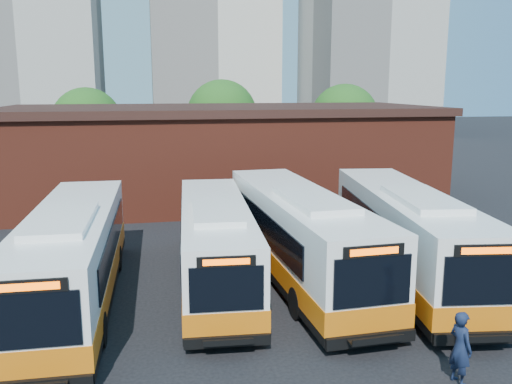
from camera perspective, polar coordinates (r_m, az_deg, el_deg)
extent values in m
plane|color=black|center=(19.14, 4.09, -12.79)|extent=(220.00, 220.00, 0.00)
cube|color=white|center=(20.50, -18.73, -6.13)|extent=(2.90, 12.75, 3.02)
cube|color=#D2650D|center=(20.76, -18.58, -8.43)|extent=(2.95, 12.80, 0.74)
cube|color=black|center=(20.94, -18.49, -9.80)|extent=(2.94, 12.79, 0.26)
cube|color=black|center=(14.50, -22.52, -12.40)|extent=(2.30, 0.10, 1.43)
cube|color=black|center=(14.17, -22.80, -9.14)|extent=(1.80, 0.09, 0.34)
cube|color=#FF5905|center=(14.14, -22.83, -9.20)|extent=(1.43, 0.04, 0.19)
cube|color=black|center=(21.07, -22.32, -5.09)|extent=(0.21, 9.91, 1.11)
cube|color=black|center=(20.65, -14.82, -4.93)|extent=(0.21, 9.91, 1.11)
cube|color=white|center=(18.57, -19.74, -2.79)|extent=(1.90, 4.48, 0.23)
cylinder|color=black|center=(17.90, -24.15, -13.69)|extent=(0.36, 1.06, 1.06)
cylinder|color=black|center=(17.46, -16.11, -13.76)|extent=(0.36, 1.06, 1.06)
cylinder|color=black|center=(24.29, -20.24, -6.89)|extent=(0.36, 1.06, 1.06)
cylinder|color=black|center=(23.96, -14.44, -6.78)|extent=(0.36, 1.06, 1.06)
cube|color=white|center=(21.51, -4.33, -5.07)|extent=(3.27, 12.06, 2.83)
cube|color=#D2650D|center=(21.75, -4.30, -7.15)|extent=(3.32, 12.11, 0.70)
cube|color=black|center=(21.91, -4.28, -8.38)|extent=(3.31, 12.10, 0.25)
cube|color=black|center=(15.75, -3.11, -10.16)|extent=(2.15, 0.19, 1.34)
cube|color=black|center=(15.46, -3.14, -7.32)|extent=(1.69, 0.16, 0.32)
cube|color=#FF5905|center=(15.42, -3.13, -7.36)|extent=(1.34, 0.10, 0.18)
cube|color=black|center=(16.34, -3.04, -15.44)|extent=(2.54, 0.30, 0.32)
cube|color=black|center=(16.09, -2.97, -15.49)|extent=(1.46, 0.47, 0.06)
cube|color=black|center=(15.90, -2.92, -15.55)|extent=(1.44, 0.13, 0.18)
cube|color=black|center=(21.79, -7.80, -4.18)|extent=(0.63, 9.29, 1.04)
cube|color=black|center=(21.92, -1.02, -3.99)|extent=(0.63, 9.29, 1.04)
cube|color=white|center=(19.68, -4.16, -2.04)|extent=(1.98, 4.27, 0.22)
cylinder|color=black|center=(18.71, -7.27, -11.78)|extent=(0.38, 1.01, 0.99)
cylinder|color=black|center=(18.84, -0.13, -11.52)|extent=(0.38, 1.01, 0.99)
cylinder|color=black|center=(24.89, -7.35, -5.92)|extent=(0.38, 1.01, 0.99)
cylinder|color=black|center=(24.99, -2.06, -5.76)|extent=(0.38, 1.01, 0.99)
cube|color=white|center=(21.96, 4.58, -4.23)|extent=(3.45, 13.29, 3.13)
cube|color=#D2650D|center=(22.22, 4.54, -6.49)|extent=(3.51, 13.35, 0.77)
cube|color=black|center=(22.39, 4.52, -7.82)|extent=(3.50, 13.34, 0.27)
cube|color=black|center=(16.03, 12.16, -9.20)|extent=(2.38, 0.18, 1.48)
cube|color=black|center=(15.73, 12.31, -6.10)|extent=(1.87, 0.16, 0.35)
cube|color=#FF5905|center=(15.70, 12.38, -6.13)|extent=(1.48, 0.10, 0.20)
cube|color=black|center=(16.66, 12.01, -14.95)|extent=(2.80, 0.29, 0.35)
cube|color=black|center=(16.41, 12.42, -14.96)|extent=(1.61, 0.50, 0.07)
cube|color=black|center=(16.22, 12.75, -15.00)|extent=(1.59, 0.12, 0.20)
cube|color=black|center=(21.90, 0.67, -3.43)|extent=(0.57, 10.26, 1.15)
cube|color=black|center=(22.76, 7.65, -2.96)|extent=(0.57, 10.26, 1.15)
cube|color=white|center=(20.06, 6.13, -0.82)|extent=(2.13, 4.70, 0.24)
cylinder|color=black|center=(18.68, 4.42, -11.58)|extent=(0.41, 1.11, 1.10)
cylinder|color=black|center=(19.58, 11.61, -10.70)|extent=(0.41, 1.11, 1.10)
cylinder|color=black|center=(25.27, -0.74, -5.44)|extent=(0.41, 1.11, 1.10)
cylinder|color=black|center=(25.93, 4.74, -5.04)|extent=(0.41, 1.11, 1.10)
cube|color=white|center=(22.98, 15.53, -3.93)|extent=(4.46, 13.39, 3.12)
cube|color=#D2650D|center=(23.22, 15.41, -6.09)|extent=(4.52, 13.45, 0.77)
cube|color=black|center=(23.39, 15.34, -7.37)|extent=(4.51, 13.44, 0.27)
cube|color=black|center=(17.08, 22.82, -8.59)|extent=(2.36, 0.37, 1.48)
cube|color=black|center=(16.80, 23.07, -5.67)|extent=(1.85, 0.31, 0.35)
cube|color=#FF5905|center=(16.77, 23.13, -5.71)|extent=(1.47, 0.21, 0.20)
cube|color=black|center=(17.67, 22.48, -14.02)|extent=(2.79, 0.51, 0.35)
cube|color=black|center=(17.42, 22.88, -14.03)|extent=(1.63, 0.62, 0.07)
cube|color=black|center=(17.23, 23.19, -14.06)|extent=(1.58, 0.25, 0.20)
cube|color=black|center=(22.89, 11.84, -3.04)|extent=(1.38, 10.17, 1.15)
cube|color=black|center=(23.80, 18.47, -2.84)|extent=(1.38, 10.17, 1.15)
cube|color=white|center=(21.10, 17.20, -0.69)|extent=(2.48, 4.80, 0.24)
cylinder|color=black|center=(19.67, 15.33, -10.77)|extent=(0.49, 1.13, 1.09)
cylinder|color=black|center=(20.60, 22.11, -10.19)|extent=(0.49, 1.13, 1.09)
cylinder|color=black|center=(26.23, 10.26, -5.00)|extent=(0.49, 1.13, 1.09)
cylinder|color=black|center=(26.94, 15.51, -4.81)|extent=(0.49, 1.13, 1.09)
imported|color=#131D37|center=(15.70, 20.72, -15.09)|extent=(0.62, 0.81, 2.01)
cube|color=maroon|center=(37.47, -3.81, 3.81)|extent=(28.00, 12.00, 6.00)
cube|color=black|center=(37.20, -3.87, 8.62)|extent=(28.60, 12.60, 0.50)
cube|color=black|center=(32.45, 2.84, -0.55)|extent=(1.20, 0.08, 2.40)
cylinder|color=#382314|center=(49.59, -17.14, 3.20)|extent=(0.36, 0.36, 2.70)
sphere|color=#1C5217|center=(49.27, -17.36, 7.00)|extent=(6.00, 6.00, 6.00)
cylinder|color=#382314|center=(51.69, -3.55, 4.12)|extent=(0.36, 0.36, 2.95)
sphere|color=#1C5217|center=(51.38, -3.60, 8.11)|extent=(6.56, 6.56, 6.56)
cylinder|color=#382314|center=(51.41, 9.17, 3.88)|extent=(0.36, 0.36, 2.81)
sphere|color=#1C5217|center=(51.10, 9.29, 7.70)|extent=(6.24, 6.24, 6.24)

